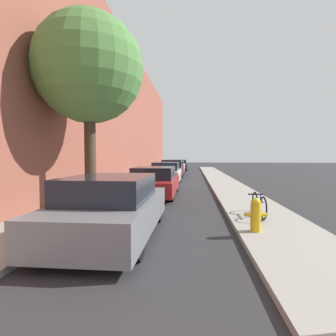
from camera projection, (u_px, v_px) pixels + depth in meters
The scene contains 13 objects.
ground_plane at pixel (177, 187), 15.15m from camera, with size 120.00×120.00×0.00m, color #28282B.
sidewalk_left at pixel (128, 186), 15.43m from camera, with size 2.00×52.00×0.12m.
sidewalk_right at pixel (229, 187), 14.87m from camera, with size 2.00×52.00×0.12m.
building_facade_left at pixel (105, 99), 15.33m from camera, with size 0.70×52.00×10.25m.
parked_car_grey at pixel (112, 207), 5.89m from camera, with size 1.89×4.34×1.36m.
parked_car_red at pixel (155, 182), 11.86m from camera, with size 1.91×4.61×1.31m.
parked_car_white at pixel (166, 174), 16.97m from camera, with size 1.77×4.32×1.40m.
parked_car_maroon at pixel (172, 169), 22.91m from camera, with size 1.87×4.20×1.48m.
parked_car_silver at pixel (176, 167), 27.97m from camera, with size 1.73×4.31×1.44m.
parked_car_black at pixel (180, 165), 33.24m from camera, with size 1.91×4.63×1.34m.
street_tree_near at pixel (89, 69), 8.47m from camera, with size 3.49×3.49×6.23m.
fire_hydrant at pixel (256, 214), 5.85m from camera, with size 0.49×0.23×0.75m.
bicycle at pixel (259, 205), 7.36m from camera, with size 0.44×1.52×0.62m.
Camera 1 is at (0.91, 0.93, 1.79)m, focal length 28.23 mm.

